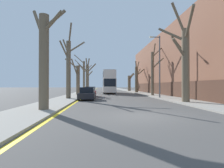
{
  "coord_description": "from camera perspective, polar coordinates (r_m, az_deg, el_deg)",
  "views": [
    {
      "loc": [
        -2.14,
        -9.33,
        1.65
      ],
      "look_at": [
        -0.17,
        22.73,
        1.94
      ],
      "focal_mm": 28.0,
      "sensor_mm": 36.0,
      "label": 1
    }
  ],
  "objects": [
    {
      "name": "ground_plane",
      "position": [
        9.72,
        9.43,
        -10.31
      ],
      "size": [
        300.0,
        300.0,
        0.0
      ],
      "primitive_type": "plane",
      "color": "#4C4947"
    },
    {
      "name": "sidewalk_left",
      "position": [
        59.51,
        -7.71,
        -2.04
      ],
      "size": [
        3.25,
        120.0,
        0.12
      ],
      "primitive_type": "cube",
      "color": "gray",
      "rests_on": "ground"
    },
    {
      "name": "sidewalk_right",
      "position": [
        59.98,
        4.75,
        -2.03
      ],
      "size": [
        3.25,
        120.0,
        0.12
      ],
      "primitive_type": "cube",
      "color": "gray",
      "rests_on": "ground"
    },
    {
      "name": "building_facade_right",
      "position": [
        36.1,
        21.57,
        5.46
      ],
      "size": [
        10.08,
        38.19,
        10.79
      ],
      "color": "brown",
      "rests_on": "ground"
    },
    {
      "name": "kerb_line_stripe",
      "position": [
        59.41,
        -5.97,
        -2.1
      ],
      "size": [
        0.24,
        120.0,
        0.01
      ],
      "primitive_type": "cube",
      "color": "yellow",
      "rests_on": "ground"
    },
    {
      "name": "street_tree_left_0",
      "position": [
        12.25,
        -21.24,
        7.9
      ],
      "size": [
        2.68,
        2.46,
        7.04
      ],
      "color": "brown",
      "rests_on": "ground"
    },
    {
      "name": "street_tree_left_1",
      "position": [
        21.8,
        -13.99,
        5.63
      ],
      "size": [
        2.86,
        2.81,
        8.72
      ],
      "color": "brown",
      "rests_on": "ground"
    },
    {
      "name": "street_tree_left_2",
      "position": [
        30.46,
        -11.22,
        1.86
      ],
      "size": [
        2.75,
        2.11,
        6.35
      ],
      "color": "brown",
      "rests_on": "ground"
    },
    {
      "name": "street_tree_left_3",
      "position": [
        40.05,
        -9.28,
        3.03
      ],
      "size": [
        3.98,
        4.33,
        8.61
      ],
      "color": "brown",
      "rests_on": "ground"
    },
    {
      "name": "street_tree_left_4",
      "position": [
        48.66,
        -7.98,
        2.53
      ],
      "size": [
        4.23,
        4.62,
        9.06
      ],
      "color": "brown",
      "rests_on": "ground"
    },
    {
      "name": "street_tree_right_0",
      "position": [
        18.13,
        22.52,
        7.54
      ],
      "size": [
        2.29,
        5.26,
        9.43
      ],
      "color": "brown",
      "rests_on": "ground"
    },
    {
      "name": "street_tree_right_1",
      "position": [
        28.68,
        13.26,
        4.07
      ],
      "size": [
        2.54,
        4.23,
        8.12
      ],
      "color": "brown",
      "rests_on": "ground"
    },
    {
      "name": "street_tree_right_2",
      "position": [
        40.66,
        8.1,
        2.04
      ],
      "size": [
        2.92,
        4.53,
        7.32
      ],
      "color": "brown",
      "rests_on": "ground"
    },
    {
      "name": "street_tree_right_3",
      "position": [
        51.33,
        5.75,
        0.67
      ],
      "size": [
        2.44,
        4.2,
        5.43
      ],
      "color": "brown",
      "rests_on": "ground"
    },
    {
      "name": "double_decker_bus",
      "position": [
        37.2,
        -1.07,
        0.99
      ],
      "size": [
        2.49,
        10.19,
        4.65
      ],
      "color": "silver",
      "rests_on": "ground"
    },
    {
      "name": "parked_car_0",
      "position": [
        20.91,
        -8.08,
        -3.18
      ],
      "size": [
        1.81,
        4.39,
        1.45
      ],
      "color": "black",
      "rests_on": "ground"
    },
    {
      "name": "parked_car_1",
      "position": [
        26.15,
        -7.16,
        -2.6
      ],
      "size": [
        1.7,
        4.01,
        1.49
      ],
      "color": "maroon",
      "rests_on": "ground"
    },
    {
      "name": "lamp_post",
      "position": [
        23.32,
        15.07,
        6.46
      ],
      "size": [
        1.4,
        0.2,
        8.03
      ],
      "color": "#4C4F54",
      "rests_on": "ground"
    }
  ]
}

